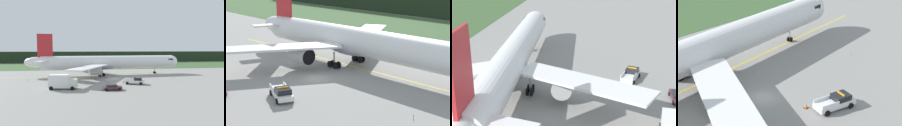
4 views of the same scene
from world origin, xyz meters
The scene contains 7 objects.
ground centered at (0.00, 0.00, 0.00)m, with size 320.00×320.00×0.00m, color gray.
taxiway_centerline_main centered at (-0.14, 9.85, 0.00)m, with size 76.93×0.30×0.01m, color yellow.
airliner centered at (-0.97, 9.79, 4.61)m, with size 57.23×42.08×14.82m.
ops_pickup_truck centered at (4.60, -9.05, 0.90)m, with size 5.79×3.54×1.94m.
apron_cone centered at (1.99, -6.23, 0.32)m, with size 0.53×0.53×0.66m.
taxiway_edge_light_east centered at (20.20, -0.65, 0.26)m, with size 0.12×0.12×0.48m.
taxiway_edge_light_west centered at (-25.97, -0.65, 0.26)m, with size 0.12×0.12×0.47m.
Camera 2 is at (44.53, -32.24, 16.91)m, focal length 57.38 mm.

